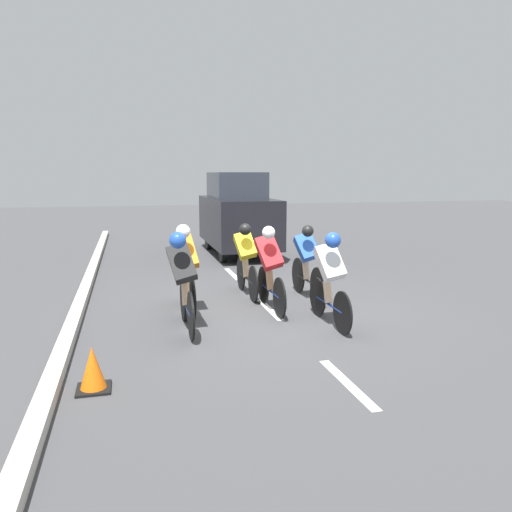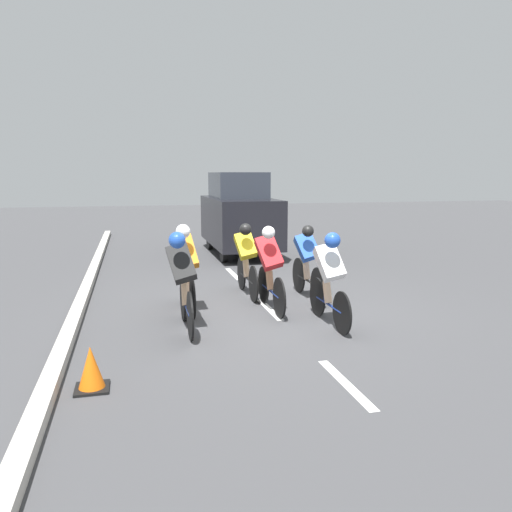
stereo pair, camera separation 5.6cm
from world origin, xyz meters
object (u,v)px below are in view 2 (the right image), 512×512
Objects in this scene: cyclist_black at (183,278)px; cyclist_red at (270,266)px; traffic_cone at (91,369)px; cyclist_white at (330,276)px; cyclist_yellow at (246,258)px; cyclist_orange at (187,266)px; cyclist_blue at (307,261)px; support_car at (239,214)px.

cyclist_black is 1.03× the size of cyclist_red.
cyclist_red is 3.43× the size of traffic_cone.
cyclist_yellow is (0.81, -2.17, -0.05)m from cyclist_white.
cyclist_black is 1.05× the size of cyclist_orange.
cyclist_white is 0.95× the size of cyclist_black.
cyclist_orange is (2.26, 0.36, 0.07)m from cyclist_blue.
cyclist_red is 1.39m from cyclist_orange.
cyclist_red is 3.77m from traffic_cone.
cyclist_yellow is 5.18m from support_car.
cyclist_black is at bearing -123.04° from traffic_cone.
cyclist_yellow reaches higher than cyclist_blue.
cyclist_red is at bearing -136.71° from traffic_cone.
support_car is at bearing -88.98° from cyclist_blue.
traffic_cone is (3.51, 8.77, -0.93)m from support_car.
cyclist_blue is 2.29m from cyclist_orange.
cyclist_black reaches higher than traffic_cone.
cyclist_red reaches higher than cyclist_yellow.
support_car is 8.05× the size of traffic_cone.
cyclist_red is 6.27m from support_car.
cyclist_yellow is at bearing -144.39° from cyclist_orange.
cyclist_orange reaches higher than cyclist_yellow.
cyclist_red reaches higher than traffic_cone.
cyclist_white is at bearing 81.82° from cyclist_blue.
cyclist_red is at bearing 97.48° from cyclist_yellow.
cyclist_white is at bearing 172.20° from cyclist_black.
cyclist_blue is 1.16m from cyclist_yellow.
cyclist_orange is at bearing -115.61° from traffic_cone.
cyclist_black is 1.01m from cyclist_orange.
cyclist_white reaches higher than cyclist_yellow.
cyclist_white is 2.21m from cyclist_black.
cyclist_white is at bearing 110.39° from cyclist_yellow.
cyclist_white is 0.98× the size of cyclist_red.
cyclist_black is at bearing 25.70° from cyclist_red.
cyclist_blue is 1.01× the size of cyclist_black.
cyclist_yellow is 1.50m from cyclist_orange.
support_car is at bearing -111.81° from traffic_cone.
cyclist_white is 0.96× the size of cyclist_yellow.
support_car is (-2.33, -6.95, 0.36)m from cyclist_black.
cyclist_blue is 2.78m from cyclist_black.
cyclist_yellow is 1.04× the size of cyclist_orange.
cyclist_blue is 0.44× the size of support_car.
cyclist_yellow is 2.32m from cyclist_black.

